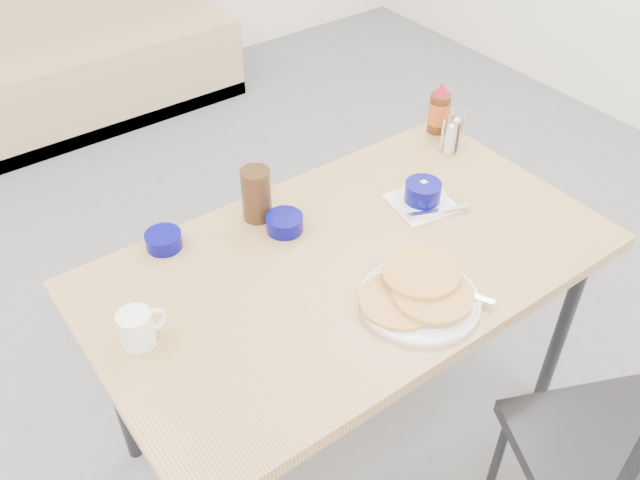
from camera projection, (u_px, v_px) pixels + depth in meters
ground at (393, 478)px, 2.15m from camera, size 6.00×6.00×0.00m
booth_bench at (57, 61)px, 3.64m from camera, size 1.90×0.56×1.22m
dining_table at (350, 275)px, 1.85m from camera, size 1.40×0.80×0.76m
pancake_plate at (419, 294)px, 1.68m from camera, size 0.30×0.30×0.05m
coffee_mug at (138, 328)px, 1.56m from camera, size 0.12×0.08×0.09m
grits_setting at (423, 195)px, 1.98m from camera, size 0.20×0.21×0.07m
creamer_bowl at (164, 240)px, 1.84m from camera, size 0.10×0.10×0.04m
butter_bowl at (285, 223)px, 1.89m from camera, size 0.10×0.10×0.05m
amber_tumbler at (256, 194)px, 1.90m from camera, size 0.10×0.10×0.16m
condiment_caddy at (452, 136)px, 2.20m from camera, size 0.11×0.09×0.12m
syrup_bottle at (439, 110)px, 2.26m from camera, size 0.07×0.07×0.18m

